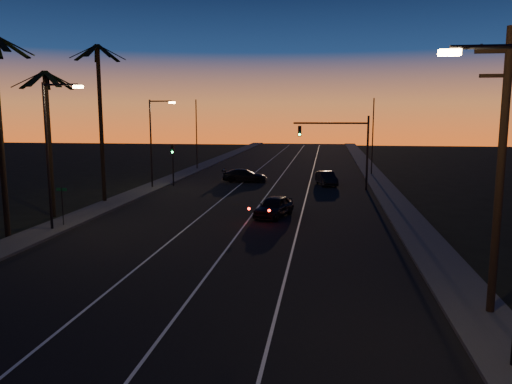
# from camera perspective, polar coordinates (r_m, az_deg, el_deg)

# --- Properties ---
(road) EXTENTS (20.00, 170.00, 0.01)m
(road) POSITION_cam_1_polar(r_m,az_deg,el_deg) (39.06, -0.44, -1.63)
(road) COLOR black
(road) RESTS_ON ground
(sidewalk_left) EXTENTS (2.40, 170.00, 0.16)m
(sidewalk_left) POSITION_cam_1_polar(r_m,az_deg,el_deg) (42.15, -15.68, -1.09)
(sidewalk_left) COLOR #333330
(sidewalk_left) RESTS_ON ground
(sidewalk_right) EXTENTS (2.40, 170.00, 0.16)m
(sidewalk_right) POSITION_cam_1_polar(r_m,az_deg,el_deg) (39.02, 16.06, -1.88)
(sidewalk_right) COLOR #333330
(sidewalk_right) RESTS_ON ground
(lane_stripe_left) EXTENTS (0.12, 160.00, 0.01)m
(lane_stripe_left) POSITION_cam_1_polar(r_m,az_deg,el_deg) (39.60, -4.74, -1.50)
(lane_stripe_left) COLOR silver
(lane_stripe_left) RESTS_ON road
(lane_stripe_mid) EXTENTS (0.12, 160.00, 0.01)m
(lane_stripe_mid) POSITION_cam_1_polar(r_m,az_deg,el_deg) (38.99, 0.29, -1.64)
(lane_stripe_mid) COLOR silver
(lane_stripe_mid) RESTS_ON road
(lane_stripe_right) EXTENTS (0.12, 160.00, 0.01)m
(lane_stripe_right) POSITION_cam_1_polar(r_m,az_deg,el_deg) (38.68, 5.44, -1.76)
(lane_stripe_right) COLOR silver
(lane_stripe_right) RESTS_ON road
(palm_mid) EXTENTS (4.25, 4.16, 10.03)m
(palm_mid) POSITION_cam_1_polar(r_m,az_deg,el_deg) (37.15, -22.66, 6.85)
(palm_mid) COLOR black
(palm_mid) RESTS_ON ground
(palm_far) EXTENTS (4.25, 4.16, 12.53)m
(palm_far) POSITION_cam_1_polar(r_m,az_deg,el_deg) (41.98, -17.38, 9.14)
(palm_far) COLOR black
(palm_far) RESTS_ON ground
(streetlight_left_near) EXTENTS (2.55, 0.26, 9.00)m
(streetlight_left_near) POSITION_cam_1_polar(r_m,az_deg,el_deg) (32.47, -22.34, 5.02)
(streetlight_left_near) COLOR black
(streetlight_left_near) RESTS_ON ground
(streetlight_left_far) EXTENTS (2.55, 0.26, 8.50)m
(streetlight_left_far) POSITION_cam_1_polar(r_m,az_deg,el_deg) (48.85, -11.59, 6.27)
(streetlight_left_far) COLOR black
(streetlight_left_far) RESTS_ON ground
(street_sign) EXTENTS (0.70, 0.06, 2.60)m
(street_sign) POSITION_cam_1_polar(r_m,az_deg,el_deg) (33.78, -21.27, -1.06)
(street_sign) COLOR black
(street_sign) RESTS_ON ground
(utility_pole) EXTENTS (2.20, 0.28, 10.00)m
(utility_pole) POSITION_cam_1_polar(r_m,az_deg,el_deg) (19.02, 26.19, 2.50)
(utility_pole) COLOR black
(utility_pole) RESTS_ON ground
(signal_mast) EXTENTS (7.10, 0.41, 7.00)m
(signal_mast) POSITION_cam_1_polar(r_m,az_deg,el_deg) (48.05, 9.84, 5.95)
(signal_mast) COLOR black
(signal_mast) RESTS_ON ground
(signal_post) EXTENTS (0.28, 0.37, 4.20)m
(signal_post) POSITION_cam_1_polar(r_m,az_deg,el_deg) (50.49, -9.49, 3.94)
(signal_post) COLOR black
(signal_post) RESTS_ON ground
(far_pole_left) EXTENTS (0.14, 0.14, 9.00)m
(far_pole_left) POSITION_cam_1_polar(r_m,az_deg,el_deg) (65.20, -6.82, 6.50)
(far_pole_left) COLOR black
(far_pole_left) RESTS_ON ground
(far_pole_right) EXTENTS (0.14, 0.14, 9.00)m
(far_pole_right) POSITION_cam_1_polar(r_m,az_deg,el_deg) (60.27, 13.19, 6.14)
(far_pole_right) COLOR black
(far_pole_right) RESTS_ON ground
(lead_car) EXTENTS (2.96, 5.03, 1.45)m
(lead_car) POSITION_cam_1_polar(r_m,az_deg,el_deg) (34.91, 2.07, -1.68)
(lead_car) COLOR black
(lead_car) RESTS_ON road
(right_car) EXTENTS (2.43, 4.44, 1.39)m
(right_car) POSITION_cam_1_polar(r_m,az_deg,el_deg) (51.01, 8.05, 1.55)
(right_car) COLOR black
(right_car) RESTS_ON road
(cross_car) EXTENTS (4.90, 2.32, 1.38)m
(cross_car) POSITION_cam_1_polar(r_m,az_deg,el_deg) (52.99, -1.31, 1.90)
(cross_car) COLOR black
(cross_car) RESTS_ON road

